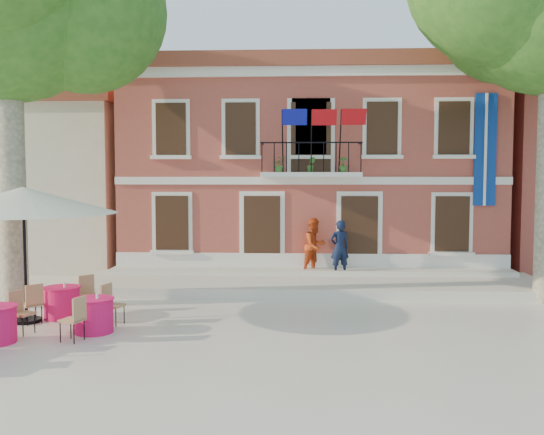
{
  "coord_description": "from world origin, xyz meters",
  "views": [
    {
      "loc": [
        1.67,
        -13.92,
        3.48
      ],
      "look_at": [
        0.85,
        3.5,
        2.26
      ],
      "focal_mm": 40.0,
      "sensor_mm": 36.0,
      "label": 1
    }
  ],
  "objects_px": {
    "cafe_table_0": "(94,314)",
    "cafe_table_4": "(62,301)",
    "patio_umbrella": "(23,201)",
    "pedestrian_navy": "(340,248)",
    "pedestrian_orange": "(315,246)"
  },
  "relations": [
    {
      "from": "patio_umbrella",
      "to": "cafe_table_0",
      "type": "distance_m",
      "value": 3.25
    },
    {
      "from": "cafe_table_0",
      "to": "cafe_table_4",
      "type": "relative_size",
      "value": 1.16
    },
    {
      "from": "cafe_table_4",
      "to": "cafe_table_0",
      "type": "bearing_deg",
      "value": -46.33
    },
    {
      "from": "pedestrian_navy",
      "to": "pedestrian_orange",
      "type": "distance_m",
      "value": 0.83
    },
    {
      "from": "patio_umbrella",
      "to": "cafe_table_4",
      "type": "bearing_deg",
      "value": 31.88
    },
    {
      "from": "pedestrian_orange",
      "to": "cafe_table_4",
      "type": "distance_m",
      "value": 8.2
    },
    {
      "from": "patio_umbrella",
      "to": "pedestrian_orange",
      "type": "xyz_separation_m",
      "value": [
        6.96,
        5.65,
        -1.69
      ]
    },
    {
      "from": "pedestrian_navy",
      "to": "pedestrian_orange",
      "type": "relative_size",
      "value": 0.98
    },
    {
      "from": "patio_umbrella",
      "to": "pedestrian_navy",
      "type": "bearing_deg",
      "value": 34.81
    },
    {
      "from": "cafe_table_0",
      "to": "cafe_table_4",
      "type": "distance_m",
      "value": 1.8
    },
    {
      "from": "pedestrian_navy",
      "to": "cafe_table_0",
      "type": "relative_size",
      "value": 0.89
    },
    {
      "from": "patio_umbrella",
      "to": "pedestrian_navy",
      "type": "distance_m",
      "value": 9.58
    },
    {
      "from": "patio_umbrella",
      "to": "cafe_table_4",
      "type": "relative_size",
      "value": 2.55
    },
    {
      "from": "patio_umbrella",
      "to": "cafe_table_0",
      "type": "xyz_separation_m",
      "value": [
        1.93,
        -0.88,
        -2.46
      ]
    },
    {
      "from": "patio_umbrella",
      "to": "cafe_table_4",
      "type": "height_order",
      "value": "patio_umbrella"
    }
  ]
}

